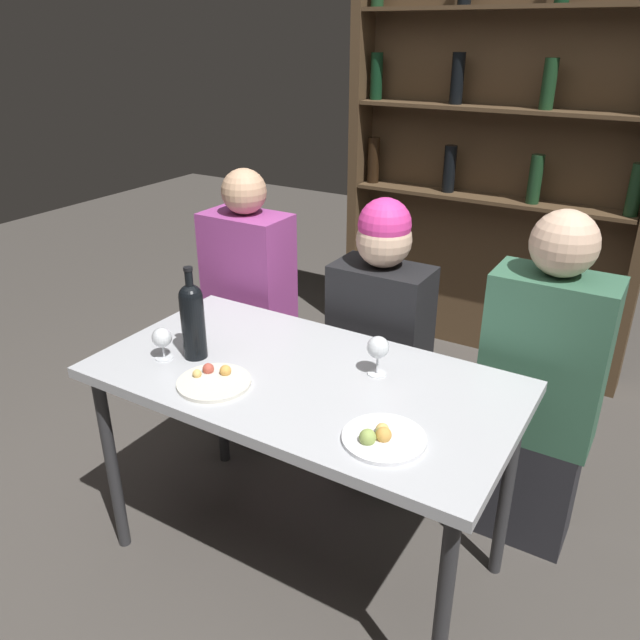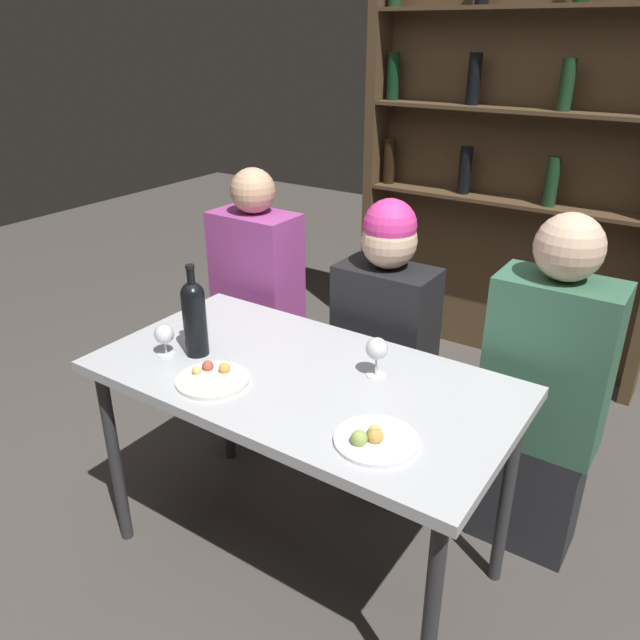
# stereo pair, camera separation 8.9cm
# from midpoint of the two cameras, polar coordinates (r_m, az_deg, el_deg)

# --- Properties ---
(ground_plane) EXTENTS (10.00, 10.00, 0.00)m
(ground_plane) POSITION_cam_midpoint_polar(r_m,az_deg,el_deg) (2.48, -2.48, -20.74)
(ground_plane) COLOR #47423D
(dining_table) EXTENTS (1.37, 0.72, 0.78)m
(dining_table) POSITION_cam_midpoint_polar(r_m,az_deg,el_deg) (2.04, -2.84, -6.78)
(dining_table) COLOR #B7BABF
(dining_table) RESTS_ON ground_plane
(wine_rack_wall) EXTENTS (1.63, 0.21, 2.14)m
(wine_rack_wall) POSITION_cam_midpoint_polar(r_m,az_deg,el_deg) (3.55, 14.93, 13.25)
(wine_rack_wall) COLOR #4C3823
(wine_rack_wall) RESTS_ON ground_plane
(wine_bottle) EXTENTS (0.08, 0.08, 0.32)m
(wine_bottle) POSITION_cam_midpoint_polar(r_m,az_deg,el_deg) (2.10, -12.77, 0.20)
(wine_bottle) COLOR black
(wine_bottle) RESTS_ON dining_table
(wine_glass_0) EXTENTS (0.07, 0.07, 0.13)m
(wine_glass_0) POSITION_cam_midpoint_polar(r_m,az_deg,el_deg) (1.96, 4.03, -2.62)
(wine_glass_0) COLOR silver
(wine_glass_0) RESTS_ON dining_table
(wine_glass_1) EXTENTS (0.07, 0.07, 0.11)m
(wine_glass_1) POSITION_cam_midpoint_polar(r_m,az_deg,el_deg) (2.14, -15.41, -1.65)
(wine_glass_1) COLOR silver
(wine_glass_1) RESTS_ON dining_table
(food_plate_0) EXTENTS (0.23, 0.23, 0.04)m
(food_plate_0) POSITION_cam_midpoint_polar(r_m,az_deg,el_deg) (1.99, -10.95, -5.47)
(food_plate_0) COLOR silver
(food_plate_0) RESTS_ON dining_table
(food_plate_1) EXTENTS (0.23, 0.23, 0.05)m
(food_plate_1) POSITION_cam_midpoint_polar(r_m,az_deg,el_deg) (1.70, 4.17, -10.67)
(food_plate_1) COLOR white
(food_plate_1) RESTS_ON dining_table
(seated_person_left) EXTENTS (0.37, 0.22, 1.27)m
(seated_person_left) POSITION_cam_midpoint_polar(r_m,az_deg,el_deg) (2.81, -7.27, 0.06)
(seated_person_left) COLOR #26262B
(seated_person_left) RESTS_ON ground_plane
(seated_person_center) EXTENTS (0.37, 0.22, 1.23)m
(seated_person_center) POSITION_cam_midpoint_polar(r_m,az_deg,el_deg) (2.50, 4.39, -3.00)
(seated_person_center) COLOR #26262B
(seated_person_center) RESTS_ON ground_plane
(seated_person_right) EXTENTS (0.40, 0.22, 1.28)m
(seated_person_right) POSITION_cam_midpoint_polar(r_m,az_deg,el_deg) (2.33, 18.29, -6.60)
(seated_person_right) COLOR #26262B
(seated_person_right) RESTS_ON ground_plane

